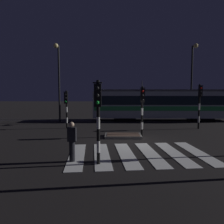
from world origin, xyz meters
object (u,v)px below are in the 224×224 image
object	(u,v)px
traffic_light_median_centre	(142,104)
street_lamp_trackside_right	(193,74)
pedestrian_waiting_at_kerb	(72,141)
street_lamp_trackside_left	(58,74)
tram	(162,104)
traffic_light_corner_far_right	(200,100)
traffic_light_corner_far_left	(66,104)
traffic_light_kerb_mid_left	(98,110)

from	to	relation	value
traffic_light_median_centre	street_lamp_trackside_right	world-z (taller)	street_lamp_trackside_right
street_lamp_trackside_right	pedestrian_waiting_at_kerb	size ratio (longest dim) A/B	4.48
street_lamp_trackside_left	pedestrian_waiting_at_kerb	xyz separation A→B (m)	(3.75, -12.20, -3.83)
street_lamp_trackside_right	tram	xyz separation A→B (m)	(-2.81, 0.64, -3.07)
traffic_light_corner_far_right	pedestrian_waiting_at_kerb	bearing A→B (deg)	-134.49
traffic_light_median_centre	traffic_light_corner_far_right	xyz separation A→B (m)	(4.94, 3.22, 0.16)
street_lamp_trackside_right	tram	distance (m)	4.21
street_lamp_trackside_right	pedestrian_waiting_at_kerb	bearing A→B (deg)	-125.22
traffic_light_corner_far_left	traffic_light_median_centre	bearing A→B (deg)	-29.17
traffic_light_kerb_mid_left	traffic_light_median_centre	size ratio (longest dim) A/B	1.03
traffic_light_corner_far_right	street_lamp_trackside_left	bearing A→B (deg)	163.98
traffic_light_corner_far_right	street_lamp_trackside_right	size ratio (longest dim) A/B	0.47
traffic_light_corner_far_left	street_lamp_trackside_right	size ratio (longest dim) A/B	0.40
traffic_light_median_centre	street_lamp_trackside_right	xyz separation A→B (m)	(5.90, 7.98, 2.60)
traffic_light_corner_far_right	traffic_light_median_centre	bearing A→B (deg)	-146.92
traffic_light_median_centre	tram	world-z (taller)	tram
traffic_light_corner_far_left	traffic_light_corner_far_right	distance (m)	10.75
traffic_light_kerb_mid_left	traffic_light_median_centre	bearing A→B (deg)	67.52
traffic_light_kerb_mid_left	street_lamp_trackside_left	distance (m)	13.76
traffic_light_corner_far_right	street_lamp_trackside_right	xyz separation A→B (m)	(0.96, 4.76, 2.44)
tram	pedestrian_waiting_at_kerb	world-z (taller)	tram
traffic_light_median_centre	street_lamp_trackside_left	xyz separation A→B (m)	(-7.33, 6.74, 2.50)
traffic_light_kerb_mid_left	street_lamp_trackside_left	size ratio (longest dim) A/B	0.46
traffic_light_kerb_mid_left	tram	size ratio (longest dim) A/B	0.24
traffic_light_median_centre	street_lamp_trackside_left	size ratio (longest dim) A/B	0.45
street_lamp_trackside_right	pedestrian_waiting_at_kerb	world-z (taller)	street_lamp_trackside_right
traffic_light_corner_far_left	street_lamp_trackside_left	size ratio (longest dim) A/B	0.42
traffic_light_corner_far_left	street_lamp_trackside_left	xyz separation A→B (m)	(-1.53, 3.51, 2.66)
traffic_light_kerb_mid_left	traffic_light_corner_far_right	xyz separation A→B (m)	(7.38, 9.10, 0.11)
pedestrian_waiting_at_kerb	traffic_light_corner_far_right	bearing A→B (deg)	45.51
traffic_light_median_centre	traffic_light_corner_far_left	distance (m)	6.64
traffic_light_corner_far_right	tram	size ratio (longest dim) A/B	0.25
traffic_light_corner_far_left	pedestrian_waiting_at_kerb	xyz separation A→B (m)	(2.22, -8.69, -1.17)
traffic_light_corner_far_left	street_lamp_trackside_right	distance (m)	12.93
traffic_light_median_centre	traffic_light_corner_far_left	size ratio (longest dim) A/B	1.08
street_lamp_trackside_right	street_lamp_trackside_left	world-z (taller)	street_lamp_trackside_right
traffic_light_corner_far_right	tram	xyz separation A→B (m)	(-1.85, 5.40, -0.63)
traffic_light_corner_far_right	traffic_light_corner_far_left	bearing A→B (deg)	179.92
tram	street_lamp_trackside_left	bearing A→B (deg)	-169.79
traffic_light_median_centre	traffic_light_corner_far_right	distance (m)	5.90
tram	pedestrian_waiting_at_kerb	distance (m)	15.60
traffic_light_kerb_mid_left	street_lamp_trackside_left	xyz separation A→B (m)	(-4.90, 12.62, 2.44)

